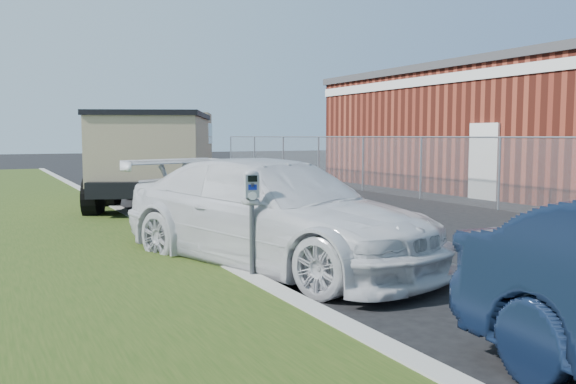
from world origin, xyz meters
name	(u,v)px	position (x,y,z in m)	size (l,w,h in m)	color
ground	(404,262)	(0.00, 0.00, 0.00)	(120.00, 120.00, 0.00)	black
chainlink_fence	(421,156)	(6.00, 7.00, 1.26)	(0.06, 30.06, 30.00)	slate
brick_building	(539,127)	(12.00, 8.00, 2.13)	(9.20, 14.20, 4.17)	maroon
parking_meter	(252,200)	(-2.56, -0.31, 1.06)	(0.20, 0.15, 1.30)	#3F4247
white_wagon	(271,213)	(-1.84, 0.66, 0.75)	(2.11, 5.19, 1.51)	silver
dump_truck	(161,153)	(-1.24, 8.60, 1.40)	(4.62, 6.74, 2.49)	black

